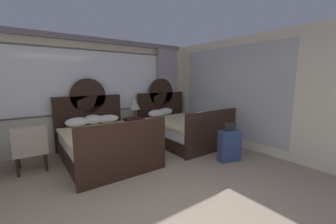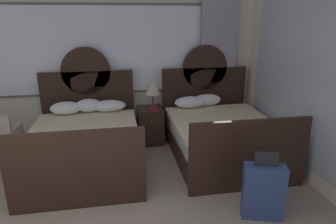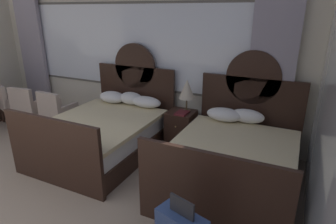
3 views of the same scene
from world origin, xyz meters
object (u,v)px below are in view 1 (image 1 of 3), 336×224
bed_near_window (104,142)px  nightstand_between_beds (134,130)px  bed_near_mirror (181,129)px  armchair_by_window_left (31,146)px  book_on_nightstand (137,118)px  table_lamp_on_nightstand (135,104)px  suitcase_on_floor (229,146)px

bed_near_window → nightstand_between_beds: size_ratio=3.24×
bed_near_mirror → armchair_by_window_left: size_ratio=2.47×
book_on_nightstand → armchair_by_window_left: armchair_by_window_left is taller
bed_near_window → armchair_by_window_left: bearing=171.8°
bed_near_mirror → table_lamp_on_nightstand: size_ratio=3.90×
bed_near_window → bed_near_mirror: same height
bed_near_window → nightstand_between_beds: (1.06, 0.68, -0.04)m
book_on_nightstand → bed_near_window: bearing=-152.0°
bed_near_mirror → table_lamp_on_nightstand: bearing=142.5°
bed_near_window → nightstand_between_beds: 1.27m
book_on_nightstand → suitcase_on_floor: size_ratio=0.32×
table_lamp_on_nightstand → armchair_by_window_left: table_lamp_on_nightstand is taller
book_on_nightstand → suitcase_on_floor: suitcase_on_floor is taller
bed_near_window → bed_near_mirror: 2.12m
nightstand_between_beds → table_lamp_on_nightstand: bearing=44.7°
nightstand_between_beds → suitcase_on_floor: bearing=-66.7°
book_on_nightstand → suitcase_on_floor: (0.95, -2.23, -0.34)m
bed_near_window → armchair_by_window_left: 1.29m
table_lamp_on_nightstand → armchair_by_window_left: bearing=-166.8°
nightstand_between_beds → book_on_nightstand: (0.05, -0.09, 0.34)m
bed_near_mirror → armchair_by_window_left: (-3.40, 0.20, 0.12)m
nightstand_between_beds → book_on_nightstand: bearing=-60.2°
nightstand_between_beds → book_on_nightstand: size_ratio=2.53×
bed_near_mirror → armchair_by_window_left: bearing=176.7°
bed_near_mirror → nightstand_between_beds: (-1.06, 0.70, -0.03)m
table_lamp_on_nightstand → book_on_nightstand: 0.39m
bed_near_window → book_on_nightstand: 1.30m
nightstand_between_beds → suitcase_on_floor: suitcase_on_floor is taller
armchair_by_window_left → suitcase_on_floor: (3.34, -1.82, -0.15)m
bed_near_mirror → bed_near_window: bearing=179.7°
armchair_by_window_left → book_on_nightstand: bearing=9.7°
bed_near_window → table_lamp_on_nightstand: bearing=33.5°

